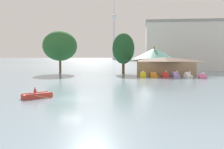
{
  "coord_description": "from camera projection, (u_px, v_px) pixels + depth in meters",
  "views": [
    {
      "loc": [
        8.23,
        -29.27,
        4.99
      ],
      "look_at": [
        3.1,
        16.62,
        1.74
      ],
      "focal_mm": 40.98,
      "sensor_mm": 36.0,
      "label": 1
    }
  ],
  "objects": [
    {
      "name": "pedal_boat_orange",
      "position": [
        154.0,
        75.0,
        61.69
      ],
      "size": [
        1.87,
        2.93,
        1.37
      ],
      "rotation": [
        0.0,
        0.0,
        -1.47
      ],
      "color": "orange",
      "rests_on": "ground"
    },
    {
      "name": "rowboat_with_rower",
      "position": [
        37.0,
        96.0,
        30.78
      ],
      "size": [
        3.89,
        3.74,
        1.39
      ],
      "rotation": [
        0.0,
        0.0,
        0.87
      ],
      "color": "#B7382D",
      "rests_on": "ground"
    },
    {
      "name": "ground_plane",
      "position": [
        70.0,
        99.0,
        30.28
      ],
      "size": [
        2000.0,
        2000.0,
        0.0
      ],
      "primitive_type": "plane",
      "color": "gray"
    },
    {
      "name": "green_roof_pavilion",
      "position": [
        154.0,
        59.0,
        74.19
      ],
      "size": [
        11.92,
        11.92,
        8.01
      ],
      "color": "brown",
      "rests_on": "ground"
    },
    {
      "name": "shoreline_tree_mid",
      "position": [
        123.0,
        49.0,
        74.39
      ],
      "size": [
        6.43,
        6.43,
        11.83
      ],
      "color": "brown",
      "rests_on": "ground"
    },
    {
      "name": "boathouse",
      "position": [
        165.0,
        66.0,
        66.65
      ],
      "size": [
        15.58,
        8.76,
        4.84
      ],
      "color": "#9E7F5B",
      "rests_on": "ground"
    },
    {
      "name": "pedal_boat_white",
      "position": [
        188.0,
        76.0,
        59.45
      ],
      "size": [
        1.89,
        3.05,
        1.69
      ],
      "rotation": [
        0.0,
        0.0,
        -1.37
      ],
      "color": "white",
      "rests_on": "ground"
    },
    {
      "name": "pedal_boat_pink",
      "position": [
        202.0,
        76.0,
        58.39
      ],
      "size": [
        1.56,
        2.21,
        1.39
      ],
      "rotation": [
        0.0,
        0.0,
        -1.57
      ],
      "color": "pink",
      "rests_on": "ground"
    },
    {
      "name": "pedal_boat_red",
      "position": [
        165.0,
        75.0,
        60.56
      ],
      "size": [
        1.64,
        2.44,
        1.72
      ],
      "rotation": [
        0.0,
        0.0,
        -1.52
      ],
      "color": "red",
      "rests_on": "ground"
    },
    {
      "name": "shoreline_tree_tall_left",
      "position": [
        60.0,
        46.0,
        75.53
      ],
      "size": [
        10.11,
        10.11,
        12.58
      ],
      "color": "brown",
      "rests_on": "ground"
    },
    {
      "name": "pedal_boat_lavender",
      "position": [
        175.0,
        75.0,
        60.93
      ],
      "size": [
        1.96,
        2.98,
        1.7
      ],
      "rotation": [
        0.0,
        0.0,
        -1.39
      ],
      "color": "#B299D8",
      "rests_on": "ground"
    },
    {
      "name": "pedal_boat_yellow",
      "position": [
        143.0,
        75.0,
        60.76
      ],
      "size": [
        1.46,
        2.86,
        1.68
      ],
      "rotation": [
        0.0,
        0.0,
        -1.58
      ],
      "color": "yellow",
      "rests_on": "ground"
    },
    {
      "name": "distant_broadcast_tower",
      "position": [
        114.0,
        21.0,
        389.52
      ],
      "size": [
        7.46,
        7.46,
        146.2
      ],
      "color": "silver",
      "rests_on": "ground"
    },
    {
      "name": "background_building_block",
      "position": [
        189.0,
        46.0,
        96.93
      ],
      "size": [
        33.32,
        13.88,
        18.27
      ],
      "color": "silver",
      "rests_on": "ground"
    }
  ]
}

